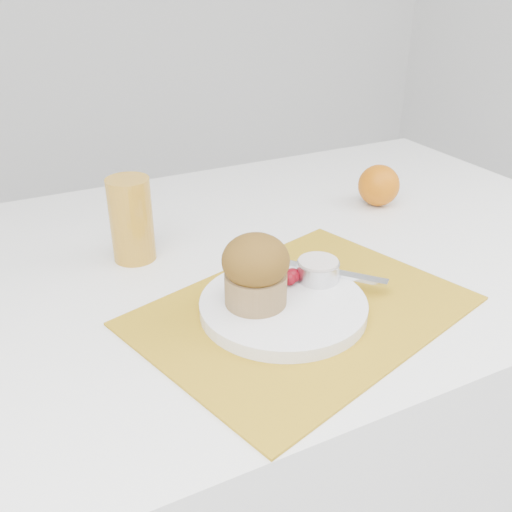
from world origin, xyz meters
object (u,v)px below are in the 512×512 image
orange (379,185)px  juice_glass (131,220)px  table (274,416)px  muffin (256,270)px  plate (283,306)px

orange → juice_glass: 0.48m
table → muffin: muffin is taller
orange → muffin: bearing=-148.0°
table → juice_glass: 0.50m
juice_glass → muffin: (0.10, -0.23, 0.00)m
juice_glass → plate: bearing=-62.0°
orange → muffin: muffin is taller
plate → orange: 0.43m
juice_glass → table: bearing=-15.3°
plate → muffin: bearing=160.1°
table → orange: size_ratio=15.37×
plate → orange: bearing=35.9°
table → plate: size_ratio=5.41×
plate → muffin: 0.07m
plate → muffin: size_ratio=2.30×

